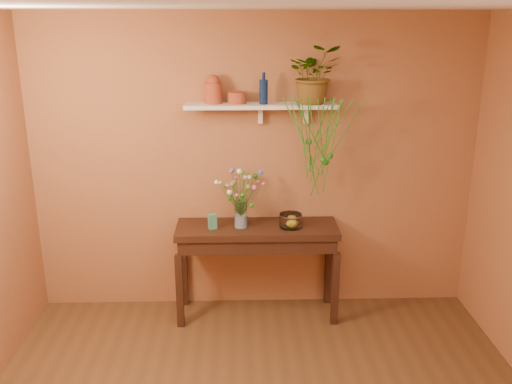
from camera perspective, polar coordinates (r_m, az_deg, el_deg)
The scene contains 13 objects.
room at distance 3.16m, azimuth 0.84°, elevation -6.72°, with size 4.04×4.04×2.70m.
sideboard at distance 5.01m, azimuth 0.11°, elevation -4.84°, with size 1.43×0.46×0.87m.
wall_shelf at distance 4.81m, azimuth 0.61°, elevation 8.75°, with size 1.30×0.24×0.19m.
terracotta_jug at distance 4.81m, azimuth -4.39°, elevation 10.36°, with size 0.15×0.15×0.24m.
terracotta_pot at distance 4.81m, azimuth -1.96°, elevation 9.60°, with size 0.16×0.16×0.10m, color #A9442D.
blue_bottle at distance 4.77m, azimuth 0.78°, elevation 10.24°, with size 0.08×0.08×0.26m.
spider_plant at distance 4.80m, azimuth 6.01°, elevation 11.85°, with size 0.44×0.38×0.49m, color #227219.
plant_fronds at distance 4.75m, azimuth 6.57°, elevation 4.82°, with size 0.69×0.27×0.88m.
glass_vase at distance 4.91m, azimuth -1.56°, elevation -2.47°, with size 0.11×0.11×0.24m.
bouquet at distance 4.82m, azimuth -1.58°, elevation 0.65°, with size 0.44×0.39×0.45m.
glass_bowl at distance 4.93m, azimuth 3.55°, elevation -2.97°, with size 0.20×0.20×0.12m.
lemon at distance 4.93m, azimuth 3.67°, elevation -3.14°, with size 0.08×0.08×0.08m, color yellow.
carton at distance 4.89m, azimuth -4.47°, elevation -3.03°, with size 0.07×0.05×0.13m, color #286E7C.
Camera 1 is at (-0.13, -2.88, 2.65)m, focal length 39.18 mm.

